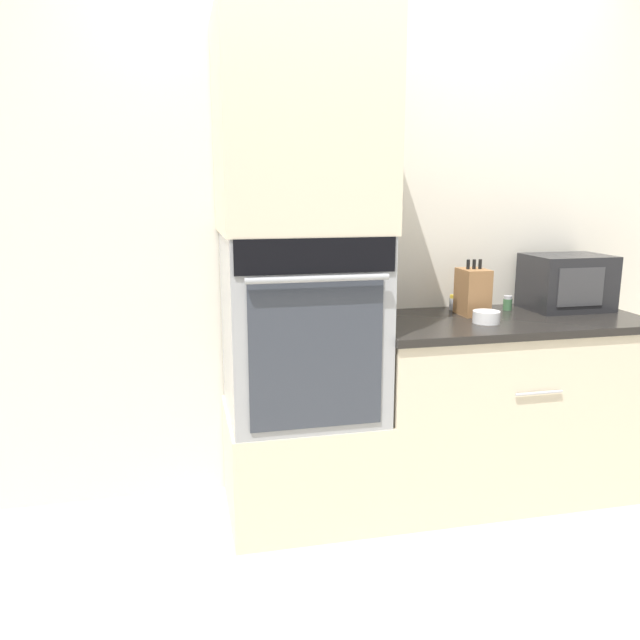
{
  "coord_description": "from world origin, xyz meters",
  "views": [
    {
      "loc": [
        -0.84,
        -2.28,
        1.46
      ],
      "look_at": [
        -0.27,
        0.21,
        0.91
      ],
      "focal_mm": 35.0,
      "sensor_mm": 36.0,
      "label": 1
    }
  ],
  "objects": [
    {
      "name": "ground_plane",
      "position": [
        0.0,
        0.0,
        0.0
      ],
      "size": [
        12.0,
        12.0,
        0.0
      ],
      "primitive_type": "plane",
      "color": "beige"
    },
    {
      "name": "wall_back",
      "position": [
        0.0,
        0.63,
        1.25
      ],
      "size": [
        8.0,
        0.05,
        2.5
      ],
      "color": "silver",
      "rests_on": "ground_plane"
    },
    {
      "name": "oven_cabinet_base",
      "position": [
        -0.34,
        0.3,
        0.24
      ],
      "size": [
        0.67,
        0.6,
        0.48
      ],
      "color": "beige",
      "rests_on": "ground_plane"
    },
    {
      "name": "wall_oven",
      "position": [
        -0.34,
        0.3,
        0.88
      ],
      "size": [
        0.65,
        0.64,
        0.79
      ],
      "color": "#9EA0A5",
      "rests_on": "oven_cabinet_base"
    },
    {
      "name": "oven_cabinet_upper",
      "position": [
        -0.34,
        0.3,
        1.7
      ],
      "size": [
        0.67,
        0.6,
        0.86
      ],
      "color": "beige",
      "rests_on": "wall_oven"
    },
    {
      "name": "counter_unit",
      "position": [
        0.64,
        0.3,
        0.43
      ],
      "size": [
        1.29,
        0.63,
        0.86
      ],
      "color": "beige",
      "rests_on": "ground_plane"
    },
    {
      "name": "microwave",
      "position": [
        1.02,
        0.42,
        1.0
      ],
      "size": [
        0.39,
        0.3,
        0.27
      ],
      "color": "#232326",
      "rests_on": "counter_unit"
    },
    {
      "name": "knife_block",
      "position": [
        0.51,
        0.39,
        0.97
      ],
      "size": [
        0.12,
        0.16,
        0.26
      ],
      "color": "olive",
      "rests_on": "counter_unit"
    },
    {
      "name": "bowl",
      "position": [
        0.49,
        0.21,
        0.89
      ],
      "size": [
        0.12,
        0.12,
        0.05
      ],
      "color": "white",
      "rests_on": "counter_unit"
    },
    {
      "name": "condiment_jar_near",
      "position": [
        0.47,
        0.52,
        0.9
      ],
      "size": [
        0.04,
        0.04,
        0.08
      ],
      "color": "silver",
      "rests_on": "counter_unit"
    },
    {
      "name": "condiment_jar_mid",
      "position": [
        0.73,
        0.46,
        0.9
      ],
      "size": [
        0.04,
        0.04,
        0.07
      ],
      "color": "#427047",
      "rests_on": "counter_unit"
    }
  ]
}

